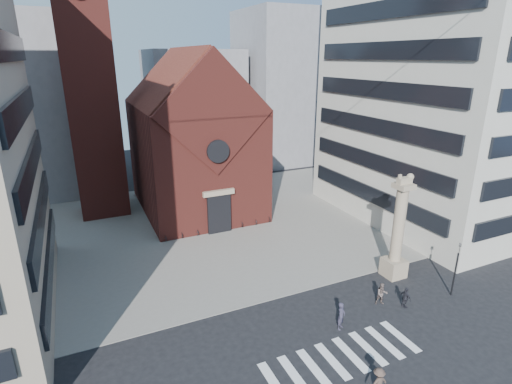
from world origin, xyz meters
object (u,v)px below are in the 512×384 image
traffic_light (456,268)px  pedestrian_0 (341,316)px  pedestrian_2 (405,298)px  scooter_0 (163,235)px  lion_column (397,237)px  pedestrian_1 (382,294)px

traffic_light → pedestrian_0: (-9.90, 0.27, -1.32)m
pedestrian_2 → scooter_0: size_ratio=0.86×
lion_column → scooter_0: bearing=136.9°
lion_column → pedestrian_2: (-2.36, -3.73, -2.67)m
lion_column → pedestrian_1: (-3.61, -2.71, -2.61)m
pedestrian_2 → scooter_0: bearing=33.2°
pedestrian_0 → lion_column: bearing=-7.6°
lion_column → pedestrian_0: 9.10m
pedestrian_1 → pedestrian_0: bearing=-143.7°
traffic_light → pedestrian_0: bearing=178.4°
pedestrian_0 → scooter_0: bearing=80.0°
traffic_light → scooter_0: bearing=133.4°
pedestrian_1 → scooter_0: pedestrian_1 is taller
pedestrian_0 → scooter_0: 19.89m
traffic_light → lion_column: bearing=116.5°
traffic_light → pedestrian_1: 5.93m
traffic_light → scooter_0: 25.68m
lion_column → pedestrian_1: lion_column is taller
pedestrian_0 → pedestrian_1: bearing=-19.4°
pedestrian_0 → scooter_0: size_ratio=1.07×
scooter_0 → traffic_light: bearing=-57.8°
traffic_light → pedestrian_2: (-4.36, 0.27, -1.50)m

